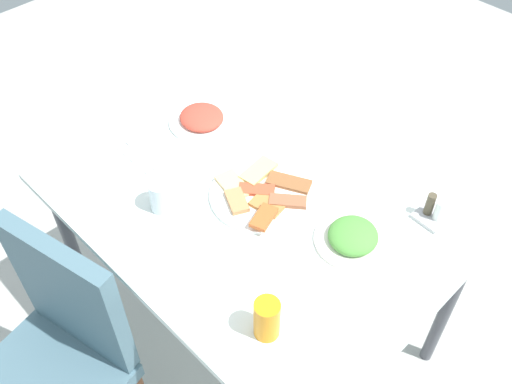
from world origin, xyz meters
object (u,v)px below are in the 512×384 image
at_px(pide_platter, 260,194).
at_px(condiment_caddy, 433,212).
at_px(fork, 141,155).
at_px(dining_chair, 56,352).
at_px(drinking_glass, 162,195).
at_px(dining_table, 253,217).
at_px(salad_plate_greens, 353,237).
at_px(paper_napkin, 137,158).
at_px(salad_plate_rice, 202,118).
at_px(spoon, 133,160).
at_px(soda_can, 267,319).

distance_m(pide_platter, condiment_caddy, 0.51).
bearing_deg(fork, pide_platter, -154.96).
xyz_separation_m(dining_chair, drinking_glass, (0.02, -0.46, 0.32)).
bearing_deg(fork, condiment_caddy, -146.79).
xyz_separation_m(dining_table, salad_plate_greens, (-0.31, -0.09, 0.10)).
bearing_deg(salad_plate_greens, fork, 16.75).
relative_size(pide_platter, paper_napkin, 1.92).
bearing_deg(dining_table, dining_chair, 77.36).
xyz_separation_m(salad_plate_greens, salad_plate_rice, (0.70, -0.04, -0.00)).
height_order(dining_table, spoon, spoon).
bearing_deg(fork, salad_plate_rice, -87.60).
relative_size(dining_table, dining_chair, 1.37).
relative_size(pide_platter, soda_can, 2.51).
distance_m(fork, spoon, 0.04).
height_order(fork, spoon, same).
xyz_separation_m(dining_table, salad_plate_rice, (0.39, -0.13, 0.10)).
relative_size(fork, condiment_caddy, 1.84).
relative_size(dining_table, soda_can, 9.97).
xyz_separation_m(pide_platter, drinking_glass, (0.17, 0.24, 0.04)).
distance_m(dining_chair, condiment_caddy, 1.18).
distance_m(dining_table, paper_napkin, 0.43).
bearing_deg(soda_can, salad_plate_rice, -29.75).
relative_size(salad_plate_rice, spoon, 1.36).
bearing_deg(spoon, condiment_caddy, -148.51).
height_order(salad_plate_greens, condiment_caddy, condiment_caddy).
bearing_deg(dining_table, condiment_caddy, -142.19).
xyz_separation_m(salad_plate_rice, drinking_glass, (-0.22, 0.34, 0.03)).
height_order(soda_can, fork, soda_can).
xyz_separation_m(pide_platter, paper_napkin, (0.40, 0.17, -0.01)).
bearing_deg(drinking_glass, fork, -20.82).
relative_size(salad_plate_greens, salad_plate_rice, 0.95).
xyz_separation_m(drinking_glass, condiment_caddy, (-0.59, -0.54, -0.02)).
bearing_deg(pide_platter, salad_plate_greens, -168.47).
bearing_deg(dining_table, soda_can, 139.95).
xyz_separation_m(paper_napkin, condiment_caddy, (-0.82, -0.47, 0.03)).
height_order(salad_plate_rice, drinking_glass, drinking_glass).
xyz_separation_m(dining_table, spoon, (0.40, 0.16, 0.08)).
bearing_deg(soda_can, dining_table, -40.05).
bearing_deg(dining_chair, dining_table, -102.64).
distance_m(salad_plate_rice, spoon, 0.29).
height_order(dining_chair, fork, dining_chair).
bearing_deg(fork, dining_chair, 118.87).
height_order(drinking_glass, fork, drinking_glass).
height_order(dining_table, fork, fork).
height_order(pide_platter, condiment_caddy, condiment_caddy).
relative_size(dining_chair, paper_napkin, 5.60).
height_order(pide_platter, fork, pide_platter).
xyz_separation_m(dining_table, soda_can, (-0.34, 0.29, 0.14)).
xyz_separation_m(paper_napkin, fork, (0.00, -0.02, 0.00)).
bearing_deg(paper_napkin, salad_plate_greens, -161.93).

